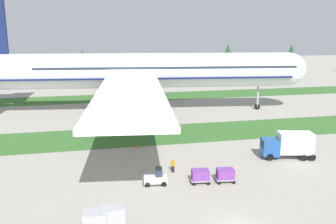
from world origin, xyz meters
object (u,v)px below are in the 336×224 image
Objects in this scene: airliner at (138,70)px; taxiway_marker_1 at (269,140)px; taxiway_marker_0 at (137,146)px; cargo_dolly_second at (225,174)px; baggage_tug at (156,178)px; uld_container_0 at (95,220)px; ground_crew_marshaller at (173,165)px; cargo_dolly_lead at (200,175)px; uld_container_1 at (112,216)px; catering_truck at (288,144)px.

airliner is 189.46× the size of taxiway_marker_1.
cargo_dolly_second is at bearing -59.32° from taxiway_marker_0.
uld_container_0 is (-6.82, -8.06, 0.02)m from baggage_tug.
ground_crew_marshaller is at bearing -33.97° from baggage_tug.
cargo_dolly_lead is (1.91, -38.08, -7.88)m from airliner.
airliner is at bearing 136.04° from ground_crew_marshaller.
uld_container_1 is (-10.31, -7.10, -0.05)m from cargo_dolly_lead.
cargo_dolly_lead is 1.18× the size of uld_container_1.
airliner reaches higher than catering_truck.
uld_container_0 reaches higher than cargo_dolly_lead.
cargo_dolly_lead is 12.52m from uld_container_1.
cargo_dolly_second is at bearing -90.00° from baggage_tug.
airliner is 37.05m from catering_truck.
airliner is 44.35× the size of uld_container_1.
ground_crew_marshaller is 13.42m from uld_container_1.
uld_container_0 is (-11.81, -7.50, -0.09)m from cargo_dolly_lead.
uld_container_1 is at bearing 123.64° from cargo_dolly_second.
catering_truck is at bearing 32.95° from airliner.
airliner is at bearing 123.72° from taxiway_marker_1.
airliner reaches higher than uld_container_0.
baggage_tug reaches higher than uld_container_1.
cargo_dolly_lead is 4.37m from ground_crew_marshaller.
cargo_dolly_second is 16.35m from uld_container_0.
ground_crew_marshaller is at bearing -153.06° from taxiway_marker_1.
cargo_dolly_lead reaches higher than taxiway_marker_0.
cargo_dolly_lead is at bearing -90.00° from baggage_tug.
taxiway_marker_1 is (1.13, 7.23, -1.72)m from catering_truck.
taxiway_marker_0 is (-8.30, 13.99, -0.61)m from cargo_dolly_second.
uld_container_0 is at bearing -83.53° from ground_crew_marshaller.
catering_truck reaches higher than uld_container_0.
catering_truck is (15.91, -32.75, -6.85)m from airliner.
taxiway_marker_0 is at bearing 153.95° from ground_crew_marshaller.
baggage_tug is 1.36× the size of uld_container_0.
catering_truck is at bearing -56.61° from cargo_dolly_second.
catering_truck is 28.84m from uld_container_0.
taxiway_marker_0 is at bearing 79.60° from catering_truck.
baggage_tug is at bearing -149.19° from taxiway_marker_1.
ground_crew_marshaller is at bearing -72.80° from taxiway_marker_0.
airliner is 47.32m from uld_container_0.
uld_container_0 is at bearing -106.81° from taxiway_marker_0.
baggage_tug is 0.37× the size of catering_truck.
baggage_tug is at bearing 55.27° from uld_container_1.
airliner is 37.68× the size of cargo_dolly_lead.
ground_crew_marshaller reaches higher than cargo_dolly_lead.
uld_container_0 is at bearing 122.47° from cargo_dolly_second.
airliner is 50.98× the size of ground_crew_marshaller.
baggage_tug is 1.57× the size of ground_crew_marshaller.
taxiway_marker_0 is (-3.51, -24.41, -8.49)m from airliner.
airliner reaches higher than baggage_tug.
ground_crew_marshaller is 19.59m from taxiway_marker_1.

